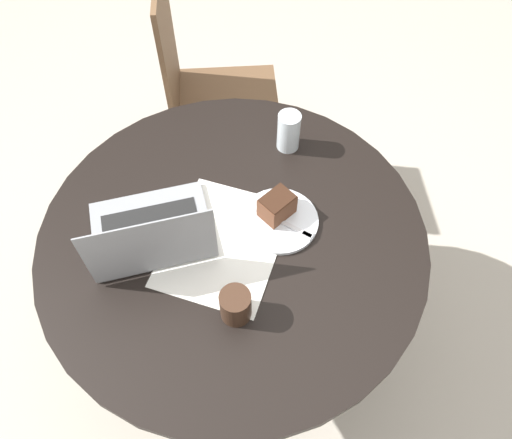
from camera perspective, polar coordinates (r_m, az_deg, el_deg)
ground_plane at (r=2.02m, az=-1.84°, el=-13.14°), size 12.00×12.00×0.00m
dining_table at (r=1.51m, az=-2.42°, el=-5.50°), size 1.05×1.05×0.76m
chair at (r=2.07m, az=-5.63°, el=14.03°), size 0.59×0.59×1.00m
paper_document at (r=1.33m, az=-3.69°, el=-2.74°), size 0.45×0.42×0.00m
plate at (r=1.36m, az=2.67°, el=-0.11°), size 0.21×0.21×0.01m
cake_slice at (r=1.34m, az=2.42°, el=1.58°), size 0.09×0.07×0.07m
fork at (r=1.34m, az=3.88°, el=-0.73°), size 0.06×0.17×0.00m
coffee_glass at (r=1.19m, az=-2.35°, el=-9.78°), size 0.08×0.08×0.09m
water_glass at (r=1.49m, az=3.75°, el=10.02°), size 0.07×0.07×0.12m
laptop at (r=1.33m, az=-11.83°, el=-1.55°), size 0.40×0.38×0.22m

